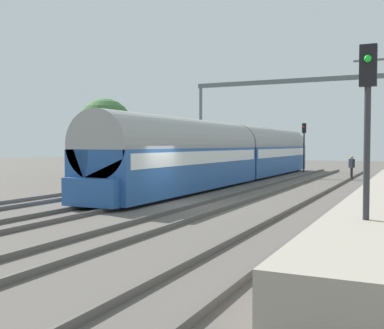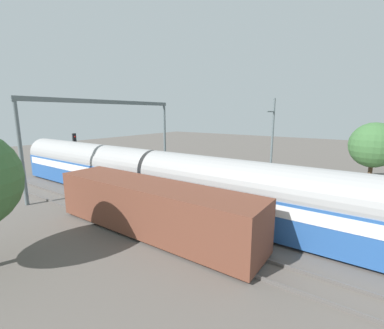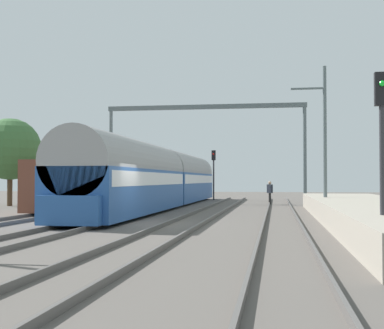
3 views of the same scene
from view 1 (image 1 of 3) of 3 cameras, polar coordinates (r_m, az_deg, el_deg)
name	(u,v)px [view 1 (image 1 of 3)]	position (r m, az deg, el deg)	size (l,w,h in m)	color
ground	(172,205)	(20.47, -2.41, -4.77)	(120.00, 120.00, 0.00)	#5B544F
track_far_west	(64,196)	(23.69, -15.01, -3.68)	(1.52, 60.00, 0.16)	#575350
track_west	(133,200)	(21.42, -7.02, -4.26)	(1.52, 60.00, 0.16)	#575350
track_east	(214,205)	(19.65, 2.63, -4.84)	(1.52, 60.00, 0.16)	#575350
track_far_east	(310,211)	(18.54, 13.82, -5.34)	(1.52, 60.00, 0.16)	#575350
passenger_train	(236,153)	(33.34, 5.20, 1.39)	(2.93, 32.85, 3.82)	#28569E
freight_car	(163,161)	(31.77, -3.52, 0.44)	(2.80, 13.00, 2.70)	brown
person_crossing	(352,165)	(37.16, 18.45, -0.08)	(0.46, 0.45, 1.73)	black
railway_signal_near	(367,122)	(11.15, 20.12, 4.76)	(0.36, 0.30, 4.72)	#2D2D33
railway_signal_far	(304,140)	(45.65, 13.17, 2.80)	(0.36, 0.30, 4.52)	#2D2D33
catenary_gantry	(289,103)	(39.87, 11.43, 7.13)	(16.02, 0.28, 7.86)	slate
tree_west_background	(105,126)	(38.57, -10.31, 4.49)	(4.34, 4.34, 6.17)	#4C3826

